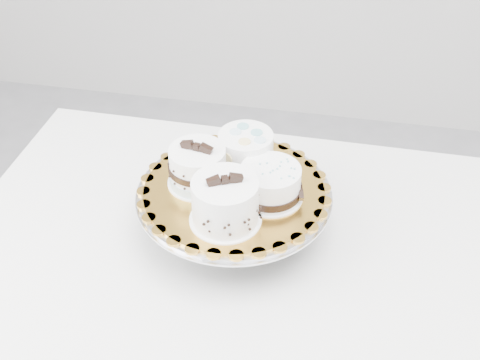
% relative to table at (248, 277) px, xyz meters
% --- Properties ---
extents(table, '(1.12, 0.75, 0.75)m').
position_rel_table_xyz_m(table, '(0.00, 0.00, 0.00)').
color(table, silver).
rests_on(table, floor).
extents(cake_stand, '(0.36, 0.36, 0.10)m').
position_rel_table_xyz_m(cake_stand, '(-0.03, 0.04, 0.16)').
color(cake_stand, gray).
rests_on(cake_stand, table).
extents(cake_board, '(0.40, 0.40, 0.00)m').
position_rel_table_xyz_m(cake_board, '(-0.03, 0.04, 0.19)').
color(cake_board, '#C37E29').
rests_on(cake_board, cake_stand).
extents(cake_swirl, '(0.15, 0.15, 0.10)m').
position_rel_table_xyz_m(cake_swirl, '(-0.03, -0.05, 0.23)').
color(cake_swirl, white).
rests_on(cake_swirl, cake_board).
extents(cake_banded, '(0.12, 0.12, 0.09)m').
position_rel_table_xyz_m(cake_banded, '(-0.10, 0.04, 0.23)').
color(cake_banded, white).
rests_on(cake_banded, cake_board).
extents(cake_dots, '(0.12, 0.12, 0.08)m').
position_rel_table_xyz_m(cake_dots, '(-0.03, 0.10, 0.23)').
color(cake_dots, white).
rests_on(cake_dots, cake_board).
extents(cake_ribbon, '(0.13, 0.13, 0.06)m').
position_rel_table_xyz_m(cake_ribbon, '(0.03, 0.03, 0.22)').
color(cake_ribbon, white).
rests_on(cake_ribbon, cake_board).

